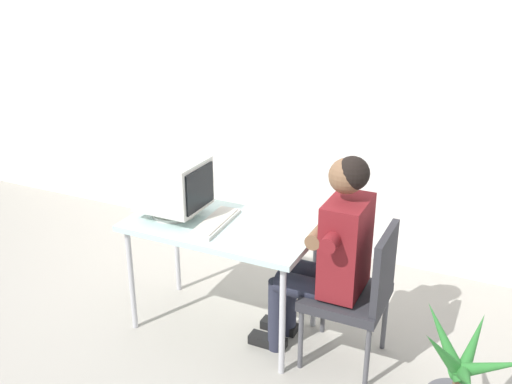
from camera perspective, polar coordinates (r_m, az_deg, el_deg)
name	(u,v)px	position (r m, az deg, el deg)	size (l,w,h in m)	color
ground_plane	(224,326)	(3.95, -3.14, -13.09)	(12.00, 12.00, 0.00)	#9E998E
wall_back	(344,70)	(4.49, 8.73, 11.80)	(8.00, 0.10, 3.00)	silver
desk	(222,232)	(3.60, -3.36, -4.02)	(1.18, 0.65, 0.75)	#B7B7BC
crt_monitor	(173,185)	(3.64, -8.25, 0.74)	(0.41, 0.36, 0.37)	silver
keyboard	(215,222)	(3.56, -4.04, -3.01)	(0.17, 0.47, 0.03)	silver
office_chair	(358,290)	(3.43, 10.08, -9.49)	(0.46, 0.46, 0.89)	#4C4C51
person_seated	(329,251)	(3.37, 7.28, -5.83)	(0.67, 0.56, 1.29)	maroon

